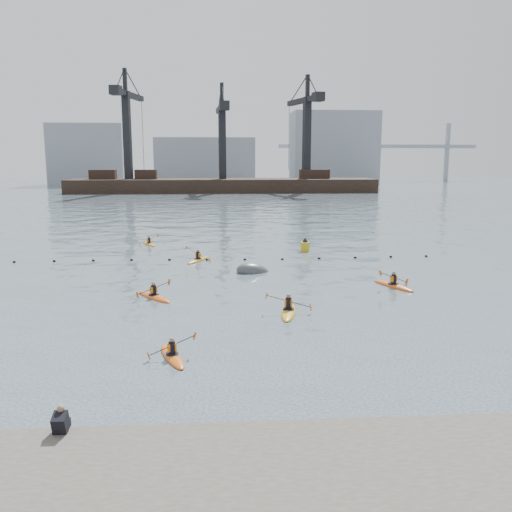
% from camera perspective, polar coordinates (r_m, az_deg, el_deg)
% --- Properties ---
extents(ground, '(400.00, 400.00, 0.00)m').
position_cam_1_polar(ground, '(21.67, -0.94, -11.48)').
color(ground, '#313F48').
rests_on(ground, ground).
extents(float_line, '(33.24, 0.73, 0.24)m').
position_cam_1_polar(float_line, '(43.38, -3.17, -0.36)').
color(float_line, black).
rests_on(float_line, ground).
extents(barge_pier, '(72.00, 19.30, 29.50)m').
position_cam_1_polar(barge_pier, '(130.24, -3.61, 7.58)').
color(barge_pier, black).
rests_on(barge_pier, ground).
extents(skyline, '(141.00, 28.00, 22.00)m').
position_cam_1_polar(skyline, '(170.40, -2.90, 10.69)').
color(skyline, gray).
rests_on(skyline, ground).
extents(kayaker_0, '(2.00, 3.07, 1.08)m').
position_cam_1_polar(kayaker_0, '(22.71, -8.82, -10.31)').
color(kayaker_0, '#DC5E14').
rests_on(kayaker_0, ground).
extents(kayaker_1, '(2.45, 3.70, 1.23)m').
position_cam_1_polar(kayaker_1, '(28.70, 3.43, -5.76)').
color(kayaker_1, gold).
rests_on(kayaker_1, ground).
extents(kayaker_2, '(2.53, 3.07, 1.09)m').
position_cam_1_polar(kayaker_2, '(32.19, -10.71, -4.16)').
color(kayaker_2, orange).
rests_on(kayaker_2, ground).
extents(kayaker_3, '(2.10, 3.22, 1.29)m').
position_cam_1_polar(kayaker_3, '(43.11, -6.12, -0.37)').
color(kayaker_3, orange).
rests_on(kayaker_3, ground).
extents(kayaker_4, '(2.28, 3.50, 1.33)m').
position_cam_1_polar(kayaker_4, '(35.38, 14.26, -2.98)').
color(kayaker_4, '#D25413').
rests_on(kayaker_4, ground).
extents(kayaker_5, '(1.83, 2.84, 1.07)m').
position_cam_1_polar(kayaker_5, '(51.79, -11.19, 1.27)').
color(kayaker_5, orange).
rests_on(kayaker_5, ground).
extents(mooring_buoy, '(3.00, 2.18, 1.73)m').
position_cam_1_polar(mooring_buoy, '(38.72, -0.33, -1.68)').
color(mooring_buoy, '#3E4143').
rests_on(mooring_buoy, ground).
extents(nav_buoy, '(0.76, 0.76, 1.38)m').
position_cam_1_polar(nav_buoy, '(47.42, 5.18, 1.01)').
color(nav_buoy, '#BB8A12').
rests_on(nav_buoy, ground).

